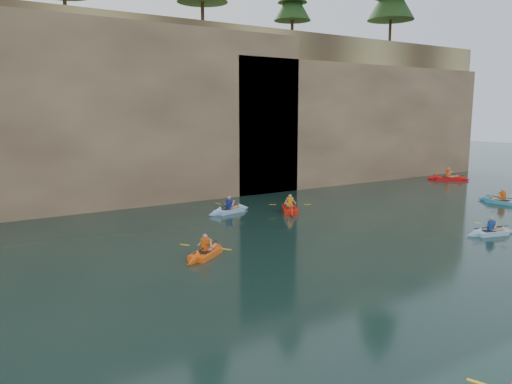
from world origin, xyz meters
TOP-DOWN VIEW (x-y plane):
  - ground at (0.00, 0.00)m, footprint 160.00×160.00m
  - cliff at (0.00, 30.00)m, footprint 70.00×16.00m
  - cliff_slab_center at (2.00, 22.60)m, footprint 24.00×2.40m
  - cliff_slab_east at (22.00, 22.60)m, footprint 26.00×2.40m
  - sea_cave_center at (-4.00, 21.95)m, footprint 3.50×1.00m
  - sea_cave_east at (10.00, 21.95)m, footprint 5.00×1.00m
  - kayaker_orange at (0.42, 10.02)m, footprint 2.89×2.35m
  - kayaker_ltblue_near at (13.38, 5.72)m, footprint 2.82×2.10m
  - kayaker_red_far at (8.78, 15.39)m, footprint 2.48×3.28m
  - kayaker_ltblue_mid at (5.65, 17.05)m, footprint 3.24×2.33m
  - kayaker_blue_east at (21.54, 9.99)m, footprint 2.34×3.35m
  - kayaker_extra_east at (28.00, 18.62)m, footprint 2.96×3.14m

SIDE VIEW (x-z plane):
  - ground at x=0.00m, z-range 0.00..0.00m
  - kayaker_ltblue_near at x=13.38m, z-range -0.41..0.68m
  - kayaker_orange at x=0.42m, z-range -0.44..0.72m
  - kayaker_blue_east at x=21.54m, z-range -0.45..0.74m
  - kayaker_ltblue_mid at x=5.65m, z-range -0.45..0.75m
  - kayaker_red_far at x=8.78m, z-range -0.47..0.78m
  - kayaker_extra_east at x=28.00m, z-range -0.51..0.83m
  - sea_cave_center at x=-4.00m, z-range 0.00..3.20m
  - sea_cave_east at x=10.00m, z-range 0.00..4.50m
  - cliff_slab_east at x=22.00m, z-range 0.00..9.84m
  - cliff_slab_center at x=2.00m, z-range 0.00..11.40m
  - cliff at x=0.00m, z-range 0.00..12.00m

